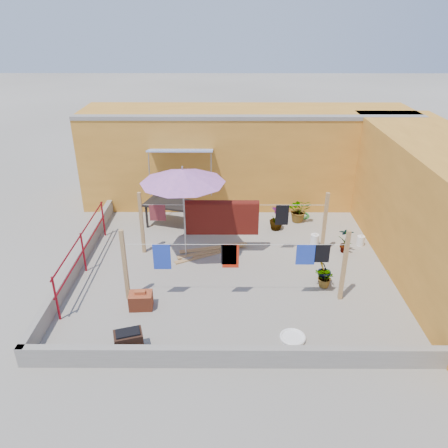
{
  "coord_description": "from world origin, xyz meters",
  "views": [
    {
      "loc": [
        -0.2,
        -9.9,
        6.12
      ],
      "look_at": [
        -0.25,
        0.3,
        1.12
      ],
      "focal_mm": 35.0,
      "sensor_mm": 36.0,
      "label": 1
    }
  ],
  "objects_px": {
    "patio_umbrella": "(183,176)",
    "brick_stack": "(141,300)",
    "water_jug_b": "(361,241)",
    "plant_back_a": "(299,210)",
    "outdoor_table": "(172,205)",
    "brazier": "(129,342)",
    "green_hose": "(301,215)",
    "water_jug_a": "(315,240)",
    "white_basin": "(293,338)"
  },
  "relations": [
    {
      "from": "brick_stack",
      "to": "green_hose",
      "type": "relative_size",
      "value": 1.02
    },
    {
      "from": "patio_umbrella",
      "to": "plant_back_a",
      "type": "relative_size",
      "value": 3.62
    },
    {
      "from": "brick_stack",
      "to": "brazier",
      "type": "distance_m",
      "value": 1.43
    },
    {
      "from": "patio_umbrella",
      "to": "water_jug_b",
      "type": "bearing_deg",
      "value": 8.23
    },
    {
      "from": "water_jug_a",
      "to": "plant_back_a",
      "type": "height_order",
      "value": "plant_back_a"
    },
    {
      "from": "brick_stack",
      "to": "white_basin",
      "type": "distance_m",
      "value": 3.49
    },
    {
      "from": "brick_stack",
      "to": "green_hose",
      "type": "height_order",
      "value": "brick_stack"
    },
    {
      "from": "brick_stack",
      "to": "plant_back_a",
      "type": "distance_m",
      "value": 6.27
    },
    {
      "from": "white_basin",
      "to": "water_jug_a",
      "type": "relative_size",
      "value": 1.42
    },
    {
      "from": "outdoor_table",
      "to": "water_jug_b",
      "type": "distance_m",
      "value": 5.72
    },
    {
      "from": "brazier",
      "to": "plant_back_a",
      "type": "relative_size",
      "value": 0.81
    },
    {
      "from": "water_jug_a",
      "to": "plant_back_a",
      "type": "bearing_deg",
      "value": 98.09
    },
    {
      "from": "outdoor_table",
      "to": "white_basin",
      "type": "relative_size",
      "value": 3.42
    },
    {
      "from": "green_hose",
      "to": "plant_back_a",
      "type": "xyz_separation_m",
      "value": [
        -0.16,
        -0.38,
        0.36
      ]
    },
    {
      "from": "brick_stack",
      "to": "water_jug_a",
      "type": "xyz_separation_m",
      "value": [
        4.5,
        2.99,
        -0.03
      ]
    },
    {
      "from": "water_jug_a",
      "to": "plant_back_a",
      "type": "distance_m",
      "value": 1.62
    },
    {
      "from": "brazier",
      "to": "water_jug_b",
      "type": "relative_size",
      "value": 1.89
    },
    {
      "from": "outdoor_table",
      "to": "brazier",
      "type": "bearing_deg",
      "value": -92.62
    },
    {
      "from": "outdoor_table",
      "to": "water_jug_b",
      "type": "bearing_deg",
      "value": -12.61
    },
    {
      "from": "water_jug_b",
      "to": "green_hose",
      "type": "bearing_deg",
      "value": 125.05
    },
    {
      "from": "water_jug_a",
      "to": "water_jug_b",
      "type": "distance_m",
      "value": 1.33
    },
    {
      "from": "green_hose",
      "to": "water_jug_b",
      "type": "bearing_deg",
      "value": -54.95
    },
    {
      "from": "patio_umbrella",
      "to": "brazier",
      "type": "xyz_separation_m",
      "value": [
        -0.82,
        -3.69,
        -2.12
      ]
    },
    {
      "from": "white_basin",
      "to": "water_jug_b",
      "type": "height_order",
      "value": "water_jug_b"
    },
    {
      "from": "brazier",
      "to": "plant_back_a",
      "type": "bearing_deg",
      "value": 54.73
    },
    {
      "from": "brick_stack",
      "to": "green_hose",
      "type": "xyz_separation_m",
      "value": [
        4.44,
        4.97,
        -0.16
      ]
    },
    {
      "from": "water_jug_b",
      "to": "green_hose",
      "type": "xyz_separation_m",
      "value": [
        -1.39,
        1.98,
        -0.11
      ]
    },
    {
      "from": "brazier",
      "to": "water_jug_a",
      "type": "bearing_deg",
      "value": 44.64
    },
    {
      "from": "green_hose",
      "to": "plant_back_a",
      "type": "bearing_deg",
      "value": -113.25
    },
    {
      "from": "outdoor_table",
      "to": "water_jug_a",
      "type": "relative_size",
      "value": 4.85
    },
    {
      "from": "brazier",
      "to": "green_hose",
      "type": "height_order",
      "value": "brazier"
    },
    {
      "from": "water_jug_b",
      "to": "plant_back_a",
      "type": "bearing_deg",
      "value": 134.18
    },
    {
      "from": "white_basin",
      "to": "plant_back_a",
      "type": "bearing_deg",
      "value": 80.4
    },
    {
      "from": "outdoor_table",
      "to": "water_jug_a",
      "type": "height_order",
      "value": "outdoor_table"
    },
    {
      "from": "white_basin",
      "to": "water_jug_b",
      "type": "relative_size",
      "value": 1.62
    },
    {
      "from": "outdoor_table",
      "to": "brick_stack",
      "type": "relative_size",
      "value": 3.41
    },
    {
      "from": "outdoor_table",
      "to": "brick_stack",
      "type": "distance_m",
      "value": 4.27
    },
    {
      "from": "outdoor_table",
      "to": "patio_umbrella",
      "type": "bearing_deg",
      "value": -74.01
    },
    {
      "from": "patio_umbrella",
      "to": "brick_stack",
      "type": "height_order",
      "value": "patio_umbrella"
    },
    {
      "from": "water_jug_a",
      "to": "water_jug_b",
      "type": "xyz_separation_m",
      "value": [
        1.33,
        -0.01,
        -0.02
      ]
    },
    {
      "from": "brick_stack",
      "to": "white_basin",
      "type": "bearing_deg",
      "value": -17.93
    },
    {
      "from": "patio_umbrella",
      "to": "white_basin",
      "type": "distance_m",
      "value": 4.76
    },
    {
      "from": "white_basin",
      "to": "outdoor_table",
      "type": "bearing_deg",
      "value": 119.85
    },
    {
      "from": "patio_umbrella",
      "to": "outdoor_table",
      "type": "distance_m",
      "value": 2.63
    },
    {
      "from": "brazier",
      "to": "water_jug_b",
      "type": "distance_m",
      "value": 7.3
    },
    {
      "from": "outdoor_table",
      "to": "white_basin",
      "type": "height_order",
      "value": "outdoor_table"
    },
    {
      "from": "outdoor_table",
      "to": "brazier",
      "type": "height_order",
      "value": "outdoor_table"
    },
    {
      "from": "patio_umbrella",
      "to": "outdoor_table",
      "type": "height_order",
      "value": "patio_umbrella"
    },
    {
      "from": "brazier",
      "to": "water_jug_b",
      "type": "xyz_separation_m",
      "value": [
        5.81,
        4.42,
        -0.09
      ]
    },
    {
      "from": "patio_umbrella",
      "to": "brick_stack",
      "type": "xyz_separation_m",
      "value": [
        -0.84,
        -2.26,
        -2.17
      ]
    }
  ]
}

